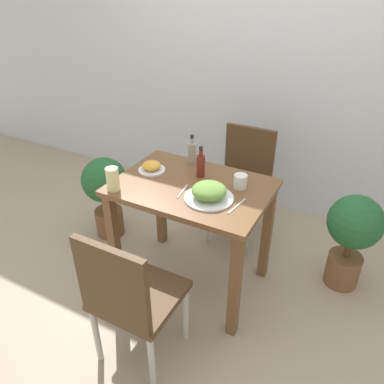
{
  "coord_description": "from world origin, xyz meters",
  "views": [
    {
      "loc": [
        0.93,
        -1.77,
        1.92
      ],
      "look_at": [
        0.0,
        0.0,
        0.73
      ],
      "focal_mm": 35.0,
      "sensor_mm": 36.0,
      "label": 1
    }
  ],
  "objects": [
    {
      "name": "drink_cup",
      "position": [
        0.27,
        0.11,
        0.82
      ],
      "size": [
        0.08,
        0.08,
        0.09
      ],
      "color": "silver",
      "rests_on": "dining_table"
    },
    {
      "name": "spoon_utensil",
      "position": [
        0.34,
        -0.1,
        0.78
      ],
      "size": [
        0.04,
        0.19,
        0.0
      ],
      "rotation": [
        0.0,
        0.0,
        1.42
      ],
      "color": "silver",
      "rests_on": "dining_table"
    },
    {
      "name": "wall_back",
      "position": [
        0.0,
        1.27,
        1.3
      ],
      "size": [
        8.0,
        0.05,
        2.6
      ],
      "color": "silver",
      "rests_on": "ground_plane"
    },
    {
      "name": "side_plate",
      "position": [
        -0.32,
        0.04,
        0.81
      ],
      "size": [
        0.18,
        0.18,
        0.07
      ],
      "color": "white",
      "rests_on": "dining_table"
    },
    {
      "name": "dining_table",
      "position": [
        0.0,
        0.0,
        0.64
      ],
      "size": [
        0.96,
        0.68,
        0.78
      ],
      "color": "brown",
      "rests_on": "ground_plane"
    },
    {
      "name": "fork_utensil",
      "position": [
        -0.01,
        -0.1,
        0.78
      ],
      "size": [
        0.03,
        0.17,
        0.0
      ],
      "rotation": [
        0.0,
        0.0,
        1.71
      ],
      "color": "silver",
      "rests_on": "dining_table"
    },
    {
      "name": "potted_plant_right",
      "position": [
        0.95,
        0.47,
        0.43
      ],
      "size": [
        0.36,
        0.36,
        0.7
      ],
      "color": "brown",
      "rests_on": "ground_plane"
    },
    {
      "name": "ground_plane",
      "position": [
        0.0,
        0.0,
        0.0
      ],
      "size": [
        16.0,
        16.0,
        0.0
      ],
      "primitive_type": "plane",
      "color": "tan"
    },
    {
      "name": "juice_glass",
      "position": [
        -0.39,
        -0.27,
        0.85
      ],
      "size": [
        0.08,
        0.08,
        0.14
      ],
      "color": "beige",
      "rests_on": "dining_table"
    },
    {
      "name": "condiment_bottle",
      "position": [
        -0.01,
        0.13,
        0.86
      ],
      "size": [
        0.05,
        0.05,
        0.21
      ],
      "color": "maroon",
      "rests_on": "dining_table"
    },
    {
      "name": "food_plate",
      "position": [
        0.16,
        -0.1,
        0.82
      ],
      "size": [
        0.29,
        0.29,
        0.1
      ],
      "color": "white",
      "rests_on": "dining_table"
    },
    {
      "name": "chair_far",
      "position": [
        0.08,
        0.72,
        0.5
      ],
      "size": [
        0.42,
        0.42,
        0.89
      ],
      "color": "#4C331E",
      "rests_on": "ground_plane"
    },
    {
      "name": "chair_near",
      "position": [
        0.02,
        -0.71,
        0.5
      ],
      "size": [
        0.42,
        0.42,
        0.89
      ],
      "rotation": [
        0.0,
        0.0,
        3.14
      ],
      "color": "#4C331E",
      "rests_on": "ground_plane"
    },
    {
      "name": "sauce_bottle",
      "position": [
        -0.14,
        0.27,
        0.86
      ],
      "size": [
        0.05,
        0.05,
        0.21
      ],
      "color": "gray",
      "rests_on": "dining_table"
    },
    {
      "name": "potted_plant_left",
      "position": [
        -0.87,
        0.17,
        0.43
      ],
      "size": [
        0.35,
        0.35,
        0.69
      ],
      "color": "brown",
      "rests_on": "ground_plane"
    }
  ]
}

